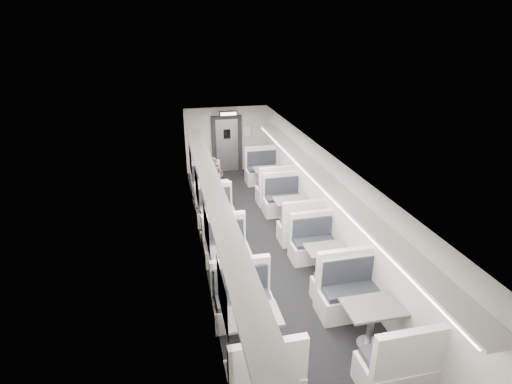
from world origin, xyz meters
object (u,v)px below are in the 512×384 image
booth_left_c (231,264)px  booth_right_c (325,263)px  booth_left_a (209,191)px  booth_right_b (291,213)px  booth_left_b (219,223)px  passenger (214,182)px  booth_right_a (269,180)px  vestibule_door (227,144)px  booth_left_d (252,334)px  booth_right_d (371,325)px  exit_sign (228,114)px

booth_left_c → booth_right_c: size_ratio=0.96×
booth_left_a → booth_right_b: booth_right_b is taller
booth_left_a → booth_left_c: (0.00, -4.18, 0.02)m
booth_left_b → passenger: 1.98m
booth_right_c → booth_right_b: bearing=90.0°
booth_left_a → booth_right_a: 2.03m
booth_right_c → booth_left_b: bearing=130.2°
booth_right_c → vestibule_door: (-1.00, 7.22, 0.66)m
booth_left_a → booth_right_c: booth_right_c is taller
booth_left_d → booth_right_d: (2.00, -0.26, 0.02)m
booth_left_c → booth_right_c: 2.04m
booth_right_b → passenger: 2.62m
booth_right_b → passenger: (-1.85, 1.82, 0.36)m
booth_left_b → booth_left_a: bearing=90.0°
booth_left_c → booth_right_b: size_ratio=0.91×
exit_sign → booth_right_c: bearing=-81.6°
booth_left_d → booth_left_b: bearing=90.0°
booth_left_c → booth_right_b: (2.00, 2.08, 0.04)m
booth_right_d → exit_sign: exit_sign is taller
booth_left_c → exit_sign: 6.69m
booth_left_b → booth_right_c: 3.10m
booth_left_d → vestibule_door: 9.08m
booth_left_d → passenger: passenger is taller
booth_left_a → vestibule_door: bearing=69.3°
passenger → booth_left_c: bearing=-88.5°
booth_left_b → vestibule_door: 5.00m
booth_left_d → booth_right_b: 4.71m
booth_left_c → passenger: (0.15, 3.90, 0.39)m
booth_left_d → passenger: bearing=88.6°
booth_left_d → exit_sign: (1.00, 8.51, 1.87)m
booth_right_b → passenger: passenger is taller
booth_left_b → booth_right_d: bearing=-65.5°
booth_left_d → booth_right_b: bearing=64.9°
passenger → exit_sign: exit_sign is taller
booth_left_d → vestibule_door: vestibule_door is taller
booth_left_d → exit_sign: bearing=83.3°
booth_left_b → exit_sign: size_ratio=3.37×
booth_left_a → booth_left_b: booth_left_b is taller
vestibule_door → booth_right_b: bearing=-78.1°
booth_right_a → exit_sign: size_ratio=3.77×
booth_right_c → booth_left_a: bearing=113.6°
booth_left_d → booth_left_c: bearing=90.0°
booth_left_c → vestibule_door: vestibule_door is taller
booth_right_a → booth_right_d: bearing=-90.0°
booth_right_b → exit_sign: exit_sign is taller
booth_left_d → booth_right_a: bearing=73.4°
booth_right_b → booth_right_d: 4.52m
booth_right_c → booth_right_d: size_ratio=0.90×
booth_right_a → exit_sign: (-1.00, 1.80, 1.86)m
booth_right_a → booth_right_d: (0.00, -6.97, 0.00)m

